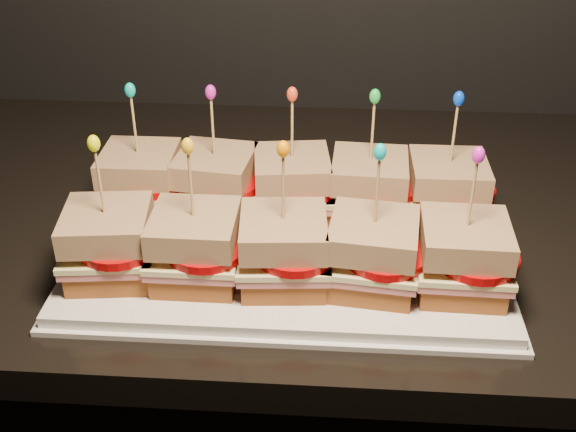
{
  "coord_description": "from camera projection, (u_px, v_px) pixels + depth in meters",
  "views": [
    {
      "loc": [
        0.69,
        0.91,
        1.39
      ],
      "look_at": [
        0.65,
        1.57,
        0.99
      ],
      "focal_mm": 45.0,
      "sensor_mm": 36.0,
      "label": 1
    }
  ],
  "objects": [
    {
      "name": "sandwich_0_frill",
      "position": [
        130.0,
        90.0,
        0.78
      ],
      "size": [
        0.01,
        0.01,
        0.02
      ],
      "primitive_type": "ellipsoid",
      "color": "#08B3A2",
      "rests_on": "sandwich_0_pick"
    },
    {
      "name": "sandwich_9_bread_bot",
      "position": [
        459.0,
        279.0,
        0.72
      ],
      "size": [
        0.08,
        0.08,
        0.02
      ],
      "primitive_type": "cube",
      "rotation": [
        0.0,
        0.0,
        -0.03
      ],
      "color": "#602F10",
      "rests_on": "platter"
    },
    {
      "name": "sandwich_5_cheese",
      "position": [
        110.0,
        247.0,
        0.73
      ],
      "size": [
        0.1,
        0.1,
        0.01
      ],
      "primitive_type": "cube",
      "rotation": [
        0.0,
        0.0,
        0.11
      ],
      "color": "#F8EEA3",
      "rests_on": "sandwich_5_ham"
    },
    {
      "name": "sandwich_3_bread_bot",
      "position": [
        367.0,
        208.0,
        0.84
      ],
      "size": [
        0.09,
        0.09,
        0.02
      ],
      "primitive_type": "cube",
      "rotation": [
        0.0,
        0.0,
        -0.05
      ],
      "color": "#602F10",
      "rests_on": "platter"
    },
    {
      "name": "sandwich_9_ham",
      "position": [
        461.0,
        266.0,
        0.71
      ],
      "size": [
        0.09,
        0.09,
        0.01
      ],
      "primitive_type": "cube",
      "rotation": [
        0.0,
        0.0,
        -0.03
      ],
      "color": "#CC575A",
      "rests_on": "sandwich_9_bread_bot"
    },
    {
      "name": "sandwich_3_pick",
      "position": [
        372.0,
        135.0,
        0.79
      ],
      "size": [
        0.0,
        0.0,
        0.09
      ],
      "primitive_type": "cylinder",
      "color": "tan",
      "rests_on": "sandwich_3_bread_top"
    },
    {
      "name": "sandwich_2_bread_bot",
      "position": [
        292.0,
        205.0,
        0.85
      ],
      "size": [
        0.09,
        0.09,
        0.02
      ],
      "primitive_type": "cube",
      "rotation": [
        0.0,
        0.0,
        0.12
      ],
      "color": "#602F10",
      "rests_on": "platter"
    },
    {
      "name": "sandwich_9_frill",
      "position": [
        478.0,
        155.0,
        0.65
      ],
      "size": [
        0.01,
        0.01,
        0.02
      ],
      "primitive_type": "ellipsoid",
      "color": "#D521C1",
      "rests_on": "sandwich_9_pick"
    },
    {
      "name": "sandwich_9_bread_top",
      "position": [
        466.0,
        238.0,
        0.7
      ],
      "size": [
        0.09,
        0.09,
        0.03
      ],
      "primitive_type": "cube",
      "rotation": [
        0.0,
        0.0,
        -0.03
      ],
      "color": "brown",
      "rests_on": "sandwich_9_tomato"
    },
    {
      "name": "sandwich_4_bread_bot",
      "position": [
        444.0,
        210.0,
        0.84
      ],
      "size": [
        0.08,
        0.08,
        0.02
      ],
      "primitive_type": "cube",
      "rotation": [
        0.0,
        0.0,
        0.01
      ],
      "color": "#602F10",
      "rests_on": "platter"
    },
    {
      "name": "sandwich_4_bread_top",
      "position": [
        449.0,
        173.0,
        0.81
      ],
      "size": [
        0.08,
        0.08,
        0.03
      ],
      "primitive_type": "cube",
      "rotation": [
        0.0,
        0.0,
        0.01
      ],
      "color": "brown",
      "rests_on": "sandwich_4_tomato"
    },
    {
      "name": "sandwich_3_frill",
      "position": [
        375.0,
        96.0,
        0.77
      ],
      "size": [
        0.01,
        0.01,
        0.02
      ],
      "primitive_type": "ellipsoid",
      "color": "green",
      "rests_on": "sandwich_3_pick"
    },
    {
      "name": "sandwich_2_bread_top",
      "position": [
        292.0,
        168.0,
        0.82
      ],
      "size": [
        0.09,
        0.09,
        0.03
      ],
      "primitive_type": "cube",
      "rotation": [
        0.0,
        0.0,
        0.12
      ],
      "color": "brown",
      "rests_on": "sandwich_2_tomato"
    },
    {
      "name": "sandwich_7_tomato",
      "position": [
        295.0,
        251.0,
        0.71
      ],
      "size": [
        0.08,
        0.08,
        0.01
      ],
      "primitive_type": "cylinder",
      "color": "#B00608",
      "rests_on": "sandwich_7_cheese"
    },
    {
      "name": "sandwich_6_bread_bot",
      "position": [
        197.0,
        268.0,
        0.74
      ],
      "size": [
        0.08,
        0.08,
        0.02
      ],
      "primitive_type": "cube",
      "rotation": [
        0.0,
        0.0,
        -0.01
      ],
      "color": "#602F10",
      "rests_on": "platter"
    },
    {
      "name": "sandwich_4_cheese",
      "position": [
        446.0,
        193.0,
        0.82
      ],
      "size": [
        0.09,
        0.09,
        0.01
      ],
      "primitive_type": "cube",
      "rotation": [
        0.0,
        0.0,
        0.01
      ],
      "color": "#F8EEA3",
      "rests_on": "sandwich_4_ham"
    },
    {
      "name": "sandwich_9_cheese",
      "position": [
        462.0,
        260.0,
        0.71
      ],
      "size": [
        0.09,
        0.09,
        0.01
      ],
      "primitive_type": "cube",
      "rotation": [
        0.0,
        0.0,
        -0.03
      ],
      "color": "#F8EEA3",
      "rests_on": "sandwich_9_ham"
    },
    {
      "name": "sandwich_2_ham",
      "position": [
        292.0,
        194.0,
        0.84
      ],
      "size": [
        0.1,
        0.1,
        0.01
      ],
      "primitive_type": "cube",
      "rotation": [
        0.0,
        0.0,
        0.12
      ],
      "color": "#CC575A",
      "rests_on": "sandwich_2_bread_bot"
    },
    {
      "name": "sandwich_9_tomato",
      "position": [
        477.0,
        258.0,
        0.7
      ],
      "size": [
        0.08,
        0.08,
        0.01
      ],
      "primitive_type": "cylinder",
      "color": "#B00608",
      "rests_on": "sandwich_9_cheese"
    },
    {
      "name": "sandwich_4_pick",
      "position": [
        454.0,
        137.0,
        0.79
      ],
      "size": [
        0.0,
        0.0,
        0.09
      ],
      "primitive_type": "cylinder",
      "color": "tan",
      "rests_on": "sandwich_4_bread_top"
    },
    {
      "name": "sandwich_5_frill",
      "position": [
        94.0,
        143.0,
        0.67
      ],
      "size": [
        0.01,
        0.01,
        0.02
      ],
      "primitive_type": "ellipsoid",
      "color": "#EFF706",
      "rests_on": "sandwich_5_pick"
    },
    {
      "name": "sandwich_6_cheese",
      "position": [
        196.0,
        250.0,
        0.73
      ],
      "size": [
        0.09,
        0.09,
        0.01
      ],
      "primitive_type": "cube",
      "rotation": [
        0.0,
        0.0,
        -0.01
      ],
      "color": "#F8EEA3",
      "rests_on": "sandwich_6_ham"
    },
    {
      "name": "sandwich_4_frill",
      "position": [
        459.0,
        99.0,
        0.76
      ],
      "size": [
        0.01,
        0.01,
        0.02
      ],
      "primitive_type": "ellipsoid",
      "color": "#063BE2",
      "rests_on": "sandwich_4_pick"
    },
    {
      "name": "sandwich_7_frill",
      "position": [
        283.0,
        149.0,
        0.66
      ],
      "size": [
        0.01,
        0.01,
        0.02
      ],
      "primitive_type": "ellipsoid",
      "color": "orange",
      "rests_on": "sandwich_7_pick"
    },
    {
      "name": "sandwich_0_bread_top",
      "position": [
        139.0,
        163.0,
        0.83
      ],
      "size": [
        0.08,
        0.08,
        0.03
      ],
      "primitive_type": "cube",
      "rotation": [
        0.0,
        0.0,
        0.0
      ],
      "color": "brown",
      "rests_on": "sandwich_0_tomato"
    },
    {
      "name": "sandwich_2_cheese",
      "position": [
        292.0,
        188.0,
        0.83
      ],
      "size": [
        0.1,
        0.1,
        0.01
      ],
      "primitive_type": "cube",
      "rotation": [
        0.0,
        0.0,
        0.12
      ],
      "color": "#F8EEA3",
      "rests_on": "sandwich_2_ham"
    },
    {
      "name": "sandwich_0_ham",
      "position": [
        142.0,
        188.0,
        0.85
      ],
      "size": [
        0.09,
        0.09,
        0.01
      ],
      "primitive_type": "cube",
      "rotation": [
        0.0,
        0.0,
        0.0
      ],
      "color": "#CC575A",
      "rests_on": "sandwich_0_bread_bot"
    },
    {
      "name": "sandwich_1_tomato",
      "position": [
        225.0,
        183.0,
        0.83
      ],
      "size": [
        0.08,
        0.08,
        0.01
      ],
      "primitive_type": "cylinder",
      "color": "#B00608",
      "rests_on": "sandwich_1_cheese"
    },
    {
      "name": "sandwich_1_frill",
      "position": [
        211.0,
        92.0,
        0.78
      ],
      "size": [
        0.01,
        0.01,
        0.02
      ],
      "primitive_type": "ellipsoid",
      "color": "#CC1CB8",
      "rests_on": "sandwich_1_pick"
    },
    {
      "name": "sandwich_8_frill",
      "position": [
        380.0,
        152.0,
        0.65
      ],
      "size": [
        0.01,
        0.01,
        0.02
      ],
      "primitive_type": "ellipsoid",
      "color": "#04B2BA",
      "rests_on": "sandwich_8_pick"
    },
    {
      "name": "sandwich_0_pick",
      "position": [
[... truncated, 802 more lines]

